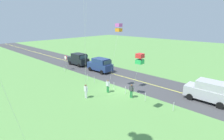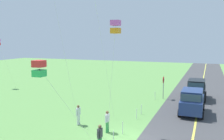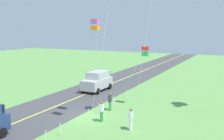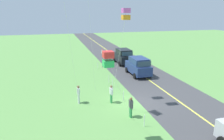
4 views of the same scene
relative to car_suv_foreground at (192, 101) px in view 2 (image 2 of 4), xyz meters
The scene contains 14 objects.
ground_plane 8.36m from the car_suv_foreground, 154.82° to the left, with size 120.00×120.00×0.10m, color #60994C.
car_suv_foreground is the anchor object (origin of this frame).
car_parked_east_near 6.13m from the car_suv_foreground, ahead, with size 4.40×2.12×2.24m.
stop_sign 5.99m from the car_suv_foreground, 35.13° to the left, with size 0.76×0.08×2.56m.
person_adult_near 8.87m from the car_suv_foreground, 142.72° to the left, with size 0.58×0.22×1.60m.
person_adult_companion 11.00m from the car_suv_foreground, 154.97° to the left, with size 0.58×0.22×1.60m.
person_child_watcher 10.31m from the car_suv_foreground, 128.23° to the left, with size 0.58×0.22×1.60m.
kite_red_low 11.01m from the car_suv_foreground, 150.50° to the left, with size 1.09×1.22×7.92m.
kite_blue_mid 14.82m from the car_suv_foreground, 150.63° to the left, with size 2.77×2.64×5.59m.
fence_post_2 9.78m from the car_suv_foreground, 154.36° to the left, with size 0.05×0.05×0.90m, color silver.
fence_post_3 8.18m from the car_suv_foreground, 148.80° to the left, with size 0.05×0.05×0.90m, color silver.
fence_post_4 5.41m from the car_suv_foreground, 128.08° to the left, with size 0.05×0.05×0.90m, color silver.
fence_post_5 4.65m from the car_suv_foreground, 113.34° to the left, with size 0.05×0.05×0.90m, color silver.
fence_post_6 6.03m from the car_suv_foreground, 44.81° to the left, with size 0.05×0.05×0.90m, color silver.
Camera 2 is at (-15.71, -4.81, 6.64)m, focal length 40.24 mm.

